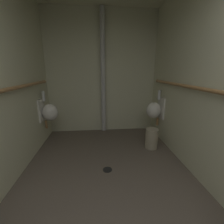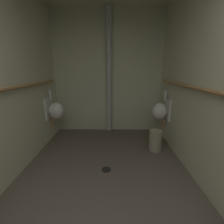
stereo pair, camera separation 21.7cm
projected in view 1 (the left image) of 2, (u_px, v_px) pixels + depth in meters
The scene contains 10 objects.
floor at pixel (107, 176), 2.20m from camera, with size 2.57×3.49×0.08m, color brown.
wall_right at pixel (204, 78), 1.94m from camera, with size 0.06×3.49×2.70m, color beige.
wall_back at pixel (102, 74), 3.48m from camera, with size 2.57×0.06×2.70m, color beige.
urinal_left_mid at pixel (49, 112), 3.02m from camera, with size 0.32×0.30×0.76m.
urinal_right_mid at pixel (155, 110), 3.18m from camera, with size 0.32×0.30×0.76m.
supply_pipe_left at pixel (7, 90), 1.78m from camera, with size 0.06×2.70×0.06m.
supply_pipe_right at pixel (198, 88), 1.93m from camera, with size 0.06×2.75×0.06m.
standpipe_back_wall at pixel (103, 74), 3.37m from camera, with size 0.10×0.10×2.65m, color #B2B2B2.
floor_drain at pixel (107, 170), 2.28m from camera, with size 0.14×0.14×0.01m, color black.
waste_bin at pixel (152, 138), 2.88m from camera, with size 0.23×0.23×0.38m, color #9E937A.
Camera 1 is at (-0.10, -0.19, 1.44)m, focal length 24.44 mm.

